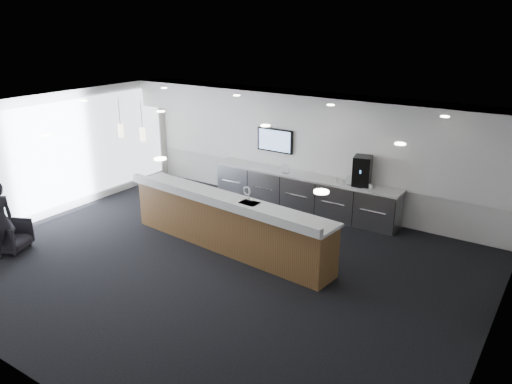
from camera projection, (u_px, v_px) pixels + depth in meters
The scene contains 25 objects.
ground at pixel (214, 265), 9.97m from camera, with size 10.00×10.00×0.00m, color black.
ceiling at pixel (209, 116), 8.97m from camera, with size 10.00×8.00×0.02m, color black.
back_wall at pixel (311, 150), 12.61m from camera, with size 10.00×0.02×3.00m, color white.
left_wall at pixel (50, 156), 12.09m from camera, with size 0.02×8.00×3.00m, color white.
right_wall at pixel (497, 263), 6.85m from camera, with size 0.02×8.00×3.00m, color white.
soffit_bulkhead at pixel (303, 108), 11.87m from camera, with size 10.00×0.90×0.70m, color white.
alcove_panel at pixel (310, 147), 12.55m from camera, with size 9.80×0.06×1.40m, color white.
window_blinds_wall at pixel (51, 156), 12.07m from camera, with size 0.04×7.36×2.55m, color silver.
back_credenza at pixel (302, 192), 12.67m from camera, with size 5.06×0.66×0.95m.
wall_tv at pixel (275, 140), 13.01m from camera, with size 1.05×0.08×0.62m.
pendant_left at pixel (149, 133), 11.11m from camera, with size 0.12×0.12×0.30m, color #FFEDC6.
pendant_right at pixel (127, 129), 11.48m from camera, with size 0.12×0.12×0.30m, color #FFEDC6.
ceiling_can_lights at pixel (209, 118), 8.98m from camera, with size 7.00×5.00×0.02m, color silver, non-canonical shape.
service_counter at pixel (228, 223), 10.54m from camera, with size 5.12×1.31×1.49m.
coffee_machine at pixel (362, 171), 11.63m from camera, with size 0.49×0.57×0.70m.
info_sign_left at pixel (286, 168), 12.60m from camera, with size 0.18×0.02×0.24m, color white.
info_sign_right at pixel (350, 180), 11.70m from camera, with size 0.18×0.02×0.24m, color white.
armchair at pixel (10, 236), 10.52m from camera, with size 0.68×0.70×0.64m, color black.
cup_0 at pixel (371, 187), 11.48m from camera, with size 0.11×0.11×0.10m, color white.
cup_1 at pixel (365, 185), 11.55m from camera, with size 0.11×0.11×0.10m, color white.
cup_2 at pixel (359, 184), 11.62m from camera, with size 0.11×0.11×0.10m, color white.
cup_3 at pixel (354, 183), 11.70m from camera, with size 0.11×0.11×0.10m, color white.
cup_4 at pixel (348, 182), 11.77m from camera, with size 0.11×0.11×0.10m, color white.
cup_5 at pixel (343, 181), 11.84m from camera, with size 0.11×0.11×0.10m, color white.
cup_6 at pixel (337, 180), 11.92m from camera, with size 0.11×0.11×0.10m, color white.
Camera 1 is at (5.65, -6.95, 4.69)m, focal length 35.00 mm.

